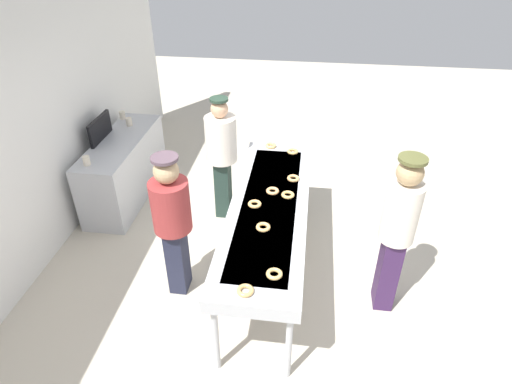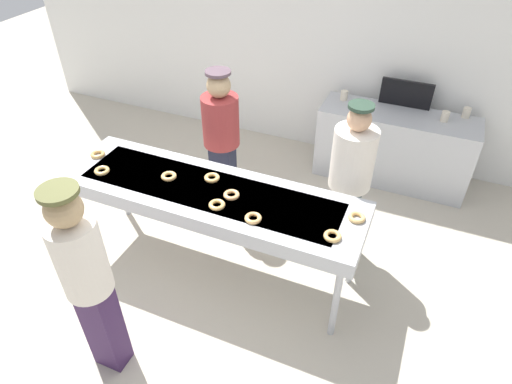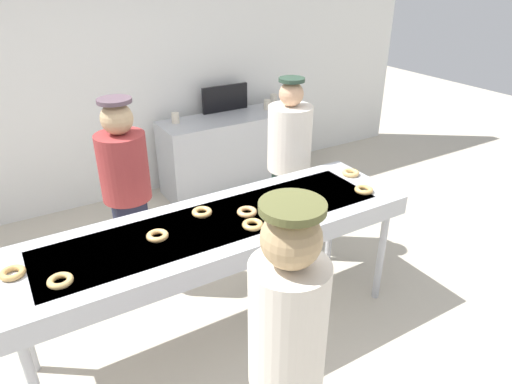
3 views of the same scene
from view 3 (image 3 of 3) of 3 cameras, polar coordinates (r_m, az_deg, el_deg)
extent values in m
plane|color=beige|center=(3.55, -4.24, -16.61)|extent=(16.00, 16.00, 0.00)
cube|color=white|center=(5.11, -18.36, 14.02)|extent=(8.00, 0.12, 2.83)
cube|color=#B7BABF|center=(3.03, -4.77, -4.82)|extent=(2.67, 0.77, 0.14)
cube|color=slate|center=(3.01, -4.80, -4.35)|extent=(2.27, 0.54, 0.08)
cylinder|color=#B7BABF|center=(3.71, 15.21, -7.70)|extent=(0.06, 0.06, 0.78)
cylinder|color=#B7BABF|center=(3.34, -26.97, -14.45)|extent=(0.06, 0.06, 0.78)
cylinder|color=#B7BABF|center=(4.07, 9.22, -3.68)|extent=(0.06, 0.06, 0.78)
torus|color=#EDAD6B|center=(3.06, -1.12, -2.49)|extent=(0.18, 0.18, 0.04)
torus|color=#E7B263|center=(3.44, 13.24, 0.27)|extent=(0.19, 0.19, 0.04)
torus|color=#EDB467|center=(2.87, -12.14, -5.32)|extent=(0.15, 0.15, 0.04)
torus|color=#E4AA66|center=(3.05, 5.30, -2.71)|extent=(0.18, 0.18, 0.04)
torus|color=tan|center=(2.82, -27.98, -8.86)|extent=(0.19, 0.19, 0.04)
torus|color=#DDB467|center=(2.65, -23.14, -10.10)|extent=(0.17, 0.17, 0.04)
torus|color=#E9B86D|center=(3.69, 11.67, 2.34)|extent=(0.14, 0.14, 0.04)
torus|color=#EDB566|center=(3.08, -6.73, -2.50)|extent=(0.18, 0.18, 0.04)
torus|color=#E5B162|center=(2.91, -0.41, -4.08)|extent=(0.18, 0.18, 0.04)
cube|color=#202338|center=(3.89, -14.91, -5.82)|extent=(0.24, 0.18, 0.79)
cylinder|color=#993333|center=(3.59, -16.12, 3.00)|extent=(0.37, 0.37, 0.52)
sphere|color=tan|center=(3.47, -16.91, 8.71)|extent=(0.23, 0.23, 0.23)
cylinder|color=#55424C|center=(3.43, -17.20, 10.80)|extent=(0.25, 0.25, 0.03)
cube|color=#20332D|center=(4.23, 3.91, -1.99)|extent=(0.24, 0.18, 0.80)
cylinder|color=silver|center=(3.95, 4.21, 6.68)|extent=(0.38, 0.38, 0.56)
sphere|color=tan|center=(3.84, 4.40, 12.04)|extent=(0.20, 0.20, 0.20)
cylinder|color=#273D2F|center=(3.81, 4.47, 13.74)|extent=(0.21, 0.21, 0.03)
cylinder|color=silver|center=(1.91, 3.96, -16.13)|extent=(0.32, 0.32, 0.58)
sphere|color=tan|center=(1.66, 4.40, -5.81)|extent=(0.23, 0.23, 0.23)
cylinder|color=brown|center=(1.60, 4.56, -1.88)|extent=(0.24, 0.24, 0.03)
cube|color=#B7BABF|center=(5.42, -2.55, 5.07)|extent=(1.73, 0.56, 0.86)
cylinder|color=beige|center=(5.09, -9.97, 9.05)|extent=(0.08, 0.08, 0.11)
cylinder|color=beige|center=(5.50, 1.41, 10.80)|extent=(0.08, 0.08, 0.11)
cylinder|color=beige|center=(5.76, 2.22, 11.51)|extent=(0.08, 0.08, 0.11)
cube|color=black|center=(5.42, -3.86, 11.54)|extent=(0.57, 0.04, 0.30)
camera|label=1|loc=(3.25, -89.82, 18.87)|focal=30.20mm
camera|label=2|loc=(2.75, 74.51, 25.91)|focal=31.29mm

